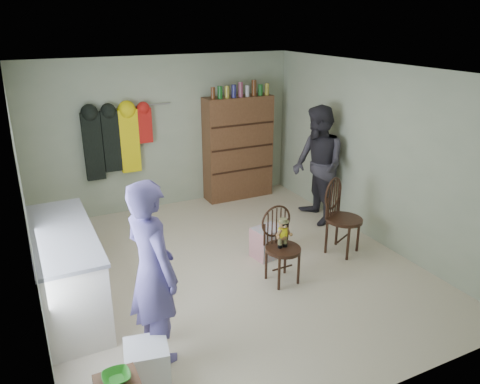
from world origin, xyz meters
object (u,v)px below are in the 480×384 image
counter (67,270)px  chair_front (281,240)px  chair_far (340,213)px  dresser (238,147)px

counter → chair_front: chair_front is taller
chair_front → chair_far: chair_far is taller
dresser → chair_front: bearing=-105.9°
chair_front → dresser: 2.95m
counter → chair_far: chair_far is taller
counter → chair_far: bearing=-3.6°
chair_front → chair_far: (1.11, 0.30, 0.02)m
chair_front → chair_far: 1.15m
chair_front → dresser: size_ratio=0.46×
counter → dresser: bearing=35.7°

